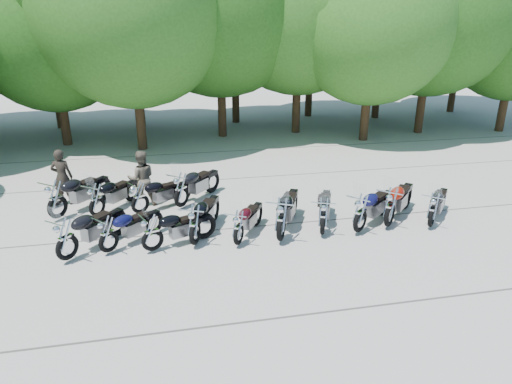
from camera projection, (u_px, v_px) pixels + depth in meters
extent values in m
plane|color=#9F9990|center=(267.00, 249.00, 12.26)|extent=(90.00, 90.00, 0.00)
cylinder|color=#3A2614|center=(63.00, 111.00, 22.10)|extent=(0.44, 0.44, 3.31)
sphere|color=#286319|center=(51.00, 31.00, 20.82)|extent=(7.31, 7.31, 7.31)
cylinder|color=#3A2614|center=(139.00, 108.00, 21.21)|extent=(0.44, 0.44, 3.93)
sphere|color=#357721|center=(130.00, 7.00, 19.68)|extent=(8.70, 8.70, 8.70)
cylinder|color=#3A2614|center=(222.00, 97.00, 23.64)|extent=(0.44, 0.44, 4.13)
sphere|color=#286319|center=(219.00, 2.00, 22.03)|extent=(9.13, 9.13, 9.13)
cylinder|color=#3A2614|center=(297.00, 95.00, 24.51)|extent=(0.44, 0.44, 4.09)
sphere|color=#357721|center=(299.00, 4.00, 22.92)|extent=(9.04, 9.04, 9.04)
cylinder|color=#3A2614|center=(366.00, 105.00, 22.95)|extent=(0.44, 0.44, 3.62)
sphere|color=#357721|center=(373.00, 20.00, 21.54)|extent=(8.00, 8.00, 8.00)
cylinder|color=#3A2614|center=(422.00, 96.00, 24.46)|extent=(0.44, 0.44, 3.98)
sphere|color=#286319|center=(433.00, 8.00, 22.91)|extent=(8.79, 8.79, 8.79)
cylinder|color=#3A2614|center=(504.00, 100.00, 24.89)|extent=(0.44, 0.44, 3.41)
cylinder|color=#3A2614|center=(57.00, 97.00, 25.66)|extent=(0.44, 0.44, 3.52)
sphere|color=#357721|center=(46.00, 23.00, 24.29)|extent=(7.78, 7.78, 7.78)
cylinder|color=#3A2614|center=(140.00, 97.00, 26.03)|extent=(0.44, 0.44, 3.42)
sphere|color=#286319|center=(133.00, 26.00, 24.69)|extent=(7.56, 7.56, 7.56)
cylinder|color=#3A2614|center=(236.00, 92.00, 27.08)|extent=(0.44, 0.44, 3.56)
sphere|color=#286319|center=(234.00, 22.00, 25.69)|extent=(7.88, 7.88, 7.88)
cylinder|color=#3A2614|center=(309.00, 86.00, 28.88)|extent=(0.44, 0.44, 3.76)
sphere|color=#286319|center=(312.00, 16.00, 27.41)|extent=(8.31, 8.31, 8.31)
cylinder|color=#3A2614|center=(377.00, 89.00, 28.38)|extent=(0.44, 0.44, 3.63)
sphere|color=#357721|center=(384.00, 20.00, 26.96)|extent=(8.02, 8.02, 8.02)
cylinder|color=#3A2614|center=(455.00, 79.00, 30.20)|extent=(0.44, 0.44, 4.37)
imported|color=black|center=(62.00, 177.00, 15.00)|extent=(0.76, 0.57, 1.89)
imported|color=brown|center=(142.00, 178.00, 14.91)|extent=(0.96, 0.78, 1.86)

